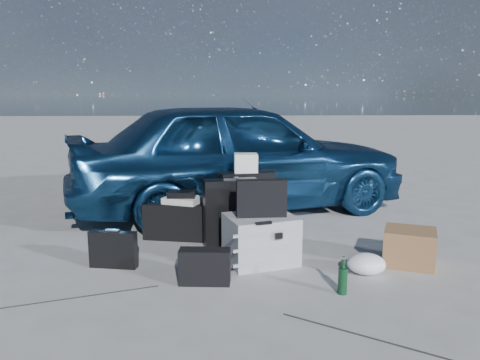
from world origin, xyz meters
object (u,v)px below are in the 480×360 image
object	(u,v)px
cardboard_box	(409,247)
green_bottle	(343,276)
car	(239,156)
duffel_bag	(182,220)
suitcase_right	(247,204)
pelican_case	(261,239)
suitcase_left	(231,214)
briefcase	(113,250)

from	to	relation	value
cardboard_box	green_bottle	xyz separation A→B (m)	(-0.74, -0.57, -0.02)
car	duffel_bag	xyz separation A→B (m)	(-0.64, -1.11, -0.52)
car	cardboard_box	bearing A→B (deg)	-162.65
suitcase_right	cardboard_box	distance (m)	1.65
pelican_case	suitcase_left	bearing A→B (deg)	104.32
duffel_bag	cardboard_box	xyz separation A→B (m)	(2.03, -0.89, -0.03)
pelican_case	briefcase	size ratio (longest dim) A/B	1.42
suitcase_right	green_bottle	xyz separation A→B (m)	(0.62, -1.50, -0.20)
pelican_case	suitcase_right	distance (m)	0.81
car	pelican_case	size ratio (longest dim) A/B	7.21
cardboard_box	green_bottle	distance (m)	0.93
suitcase_right	cardboard_box	world-z (taller)	suitcase_right
suitcase_right	green_bottle	distance (m)	1.63
suitcase_right	suitcase_left	bearing A→B (deg)	-129.10
car	suitcase_right	xyz separation A→B (m)	(0.04, -1.08, -0.37)
car	pelican_case	world-z (taller)	car
cardboard_box	pelican_case	bearing A→B (deg)	174.29
duffel_bag	pelican_case	bearing A→B (deg)	-34.11
car	suitcase_right	distance (m)	1.14
suitcase_right	cardboard_box	bearing A→B (deg)	-48.09
briefcase	suitcase_right	size ratio (longest dim) A/B	0.60
briefcase	suitcase_left	xyz separation A→B (m)	(1.02, 0.49, 0.18)
suitcase_right	car	bearing A→B (deg)	78.28
pelican_case	cardboard_box	xyz separation A→B (m)	(1.28, -0.13, -0.05)
suitcase_left	suitcase_right	bearing A→B (deg)	55.54
suitcase_right	duffel_bag	world-z (taller)	suitcase_right
briefcase	suitcase_left	distance (m)	1.14
car	briefcase	distance (m)	2.33
car	briefcase	bearing A→B (deg)	131.76
green_bottle	car	bearing A→B (deg)	104.25
suitcase_left	cardboard_box	xyz separation A→B (m)	(1.53, -0.55, -0.18)
green_bottle	suitcase_right	bearing A→B (deg)	112.36
briefcase	duffel_bag	bearing A→B (deg)	68.60
suitcase_left	suitcase_right	xyz separation A→B (m)	(0.18, 0.38, 0.00)
briefcase	green_bottle	size ratio (longest dim) A/B	1.49
pelican_case	green_bottle	world-z (taller)	pelican_case
suitcase_right	cardboard_box	xyz separation A→B (m)	(1.35, -0.92, -0.18)
suitcase_left	green_bottle	distance (m)	1.39
duffel_bag	cardboard_box	distance (m)	2.22
suitcase_left	duffel_bag	bearing A→B (deg)	136.65
car	suitcase_left	size ratio (longest dim) A/B	6.22
duffel_bag	green_bottle	bearing A→B (deg)	-37.15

